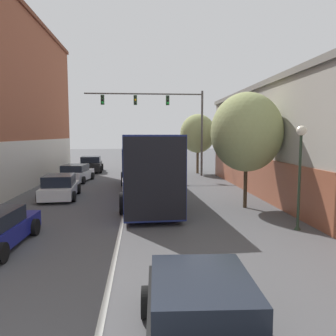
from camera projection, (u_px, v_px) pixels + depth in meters
The scene contains 10 objects.
lane_center_line at pixel (126, 202), 17.52m from camera, with size 0.14×41.40×0.01m.
bus at pixel (145, 162), 18.71m from camera, with size 3.24×13.04×3.57m.
hatchback_foreground at pixel (203, 320), 5.26m from camera, with size 2.20×4.02×1.25m.
parked_car_left_near at pixel (91, 164), 31.40m from camera, with size 2.36×4.12×1.51m.
parked_car_left_mid at pixel (60, 187), 18.40m from camera, with size 2.20×4.06×1.34m.
parked_car_left_distant at pixel (76, 174), 24.87m from camera, with size 2.38×4.14×1.32m.
traffic_signal_gantry at pixel (164, 112), 27.79m from camera, with size 10.01×0.36×7.29m.
street_lamp at pixel (300, 163), 12.10m from camera, with size 0.37×0.37×3.91m.
street_tree_near at pixel (247, 132), 15.74m from camera, with size 3.46×3.12×5.60m.
street_tree_far at pixel (198, 134), 30.02m from camera, with size 3.22×2.90×5.45m.
Camera 1 is at (0.78, -2.67, 3.58)m, focal length 35.00 mm.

